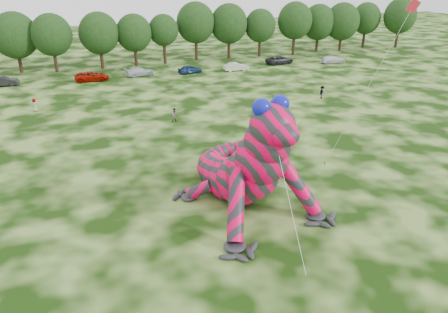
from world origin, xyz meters
name	(u,v)px	position (x,y,z in m)	size (l,w,h in m)	color
ground	(339,226)	(0.00, 0.00, 0.00)	(240.00, 240.00, 0.00)	#16330A
inflatable_gecko	(232,143)	(-5.54, 6.31, 4.54)	(15.29, 18.16, 9.08)	#E60043
flying_kite	(406,19)	(7.35, 5.04, 12.82)	(3.84, 4.88, 14.83)	red
tree_5	(16,42)	(-23.12, 58.44, 4.90)	(7.16, 6.44, 9.80)	black
tree_6	(53,43)	(-17.56, 56.68, 4.75)	(6.52, 5.86, 9.49)	black
tree_7	(100,41)	(-10.08, 56.80, 4.74)	(6.68, 6.01, 9.48)	black
tree_8	(135,40)	(-4.22, 56.99, 4.47)	(6.14, 5.53, 8.94)	black
tree_9	(164,39)	(1.06, 57.35, 4.34)	(5.27, 4.74, 8.68)	black
tree_10	(196,31)	(7.40, 58.58, 5.25)	(7.09, 6.38, 10.50)	black
tree_11	(229,31)	(13.79, 58.20, 5.03)	(7.01, 6.31, 10.07)	black
tree_12	(260,33)	(20.01, 57.74, 4.49)	(5.99, 5.39, 8.97)	black
tree_13	(294,28)	(27.13, 57.13, 5.06)	(6.83, 6.15, 10.13)	black
tree_14	(318,28)	(33.46, 58.72, 4.70)	(6.82, 6.14, 9.40)	black
tree_15	(342,27)	(38.47, 57.77, 4.82)	(7.17, 6.45, 9.63)	black
tree_16	(365,25)	(45.45, 59.37, 4.69)	(6.26, 5.63, 9.37)	black
tree_17	(399,23)	(51.95, 56.66, 5.15)	(6.98, 6.28, 10.30)	black
car_1	(3,81)	(-25.17, 49.58, 0.73)	(1.54, 4.41, 1.45)	black
car_2	(92,76)	(-12.52, 48.27, 0.72)	(2.39, 5.18, 1.44)	#980F02
car_3	(140,72)	(-4.99, 49.15, 0.68)	(1.92, 4.72, 1.37)	#B7BDC2
car_4	(190,69)	(3.13, 48.10, 0.68)	(1.62, 4.02, 1.37)	navy
car_5	(236,67)	(10.98, 47.31, 0.69)	(1.47, 4.21, 1.39)	beige
car_6	(280,60)	(20.53, 49.92, 0.73)	(2.41, 5.23, 1.45)	#28282B
car_7	(333,60)	(29.85, 47.10, 0.66)	(1.86, 4.58, 1.33)	silver
spectator_1	(175,115)	(-5.20, 25.11, 0.80)	(0.78, 0.60, 1.60)	gray
spectator_4	(35,105)	(-20.32, 34.74, 0.80)	(0.78, 0.51, 1.60)	gray
spectator_5	(255,123)	(2.24, 19.48, 0.81)	(1.50, 0.48, 1.61)	gray
spectator_2	(322,92)	(15.64, 27.71, 0.84)	(1.08, 0.62, 1.67)	gray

